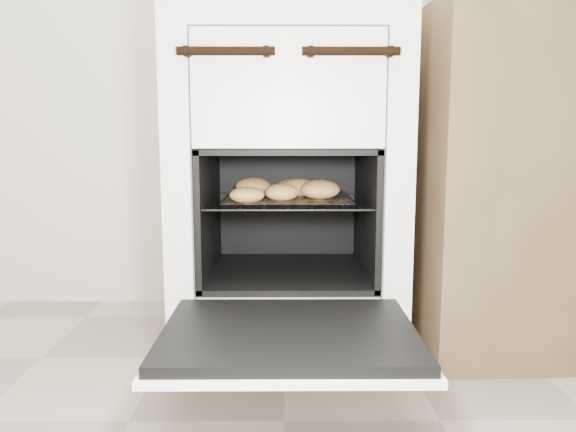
{
  "coord_description": "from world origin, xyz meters",
  "views": [
    {
      "loc": [
        0.0,
        -0.43,
        0.61
      ],
      "look_at": [
        0.01,
        1.03,
        0.4
      ],
      "focal_mm": 35.0,
      "sensor_mm": 36.0,
      "label": 1
    }
  ],
  "objects": [
    {
      "name": "baked_rolls",
      "position": [
        0.01,
        1.1,
        0.46
      ],
      "size": [
        0.32,
        0.31,
        0.05
      ],
      "color": "tan",
      "rests_on": "foil_sheet"
    },
    {
      "name": "counter",
      "position": [
        0.84,
        1.22,
        0.47
      ],
      "size": [
        0.97,
        0.67,
        0.95
      ],
      "primitive_type": "cube",
      "rotation": [
        0.0,
        0.0,
        0.04
      ],
      "color": "brown",
      "rests_on": "ground"
    },
    {
      "name": "oven_door",
      "position": [
        0.01,
        0.67,
        0.2
      ],
      "size": [
        0.53,
        0.42,
        0.04
      ],
      "color": "black",
      "rests_on": "stove"
    },
    {
      "name": "oven_rack",
      "position": [
        0.01,
        1.1,
        0.43
      ],
      "size": [
        0.43,
        0.42,
        0.01
      ],
      "color": "black",
      "rests_on": "stove"
    },
    {
      "name": "foil_sheet",
      "position": [
        0.01,
        1.08,
        0.43
      ],
      "size": [
        0.34,
        0.3,
        0.01
      ],
      "primitive_type": "cube",
      "color": "white",
      "rests_on": "oven_rack"
    },
    {
      "name": "stove",
      "position": [
        0.01,
        1.17,
        0.44
      ],
      "size": [
        0.59,
        0.66,
        0.91
      ],
      "color": "white",
      "rests_on": "ground"
    }
  ]
}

